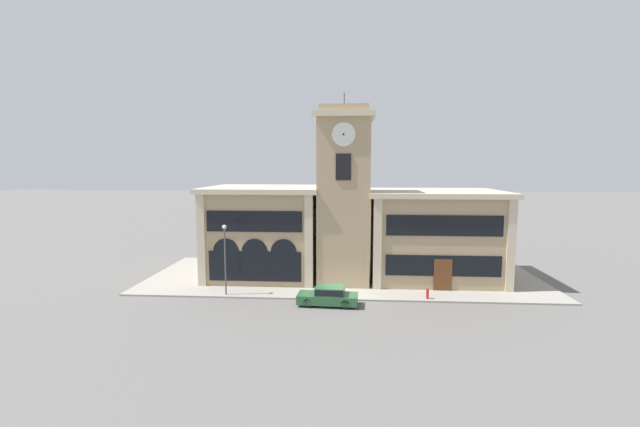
{
  "coord_description": "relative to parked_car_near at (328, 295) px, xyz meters",
  "views": [
    {
      "loc": [
        0.51,
        -32.89,
        10.64
      ],
      "look_at": [
        -1.96,
        2.99,
        6.62
      ],
      "focal_mm": 24.0,
      "sensor_mm": 36.0,
      "label": 1
    }
  ],
  "objects": [
    {
      "name": "ground_plane",
      "position": [
        1.02,
        1.13,
        -0.77
      ],
      "size": [
        300.0,
        300.0,
        0.0
      ],
      "primitive_type": "plane",
      "color": "#605E5B"
    },
    {
      "name": "town_hall_left_wing",
      "position": [
        -6.6,
        8.67,
        3.58
      ],
      "size": [
        10.8,
        9.88,
        8.65
      ],
      "color": "tan",
      "rests_on": "ground_plane"
    },
    {
      "name": "town_hall_right_wing",
      "position": [
        9.45,
        8.68,
        3.43
      ],
      "size": [
        12.41,
        9.88,
        8.35
      ],
      "color": "tan",
      "rests_on": "ground_plane"
    },
    {
      "name": "clock_tower",
      "position": [
        1.02,
        6.39,
        7.15
      ],
      "size": [
        5.25,
        5.25,
        16.96
      ],
      "color": "tan",
      "rests_on": "ground_plane"
    },
    {
      "name": "fire_hydrant",
      "position": [
        7.78,
        1.71,
        -0.2
      ],
      "size": [
        0.22,
        0.22,
        0.87
      ],
      "color": "red",
      "rests_on": "sidewalk_kerb"
    },
    {
      "name": "street_lamp",
      "position": [
        -8.49,
        1.68,
        3.17
      ],
      "size": [
        0.36,
        0.36,
        5.76
      ],
      "color": "#4C4C51",
      "rests_on": "sidewalk_kerb"
    },
    {
      "name": "sidewalk_kerb",
      "position": [
        1.02,
        8.21,
        -0.69
      ],
      "size": [
        36.57,
        14.17,
        0.15
      ],
      "color": "gray",
      "rests_on": "ground_plane"
    },
    {
      "name": "parked_car_near",
      "position": [
        0.0,
        0.0,
        0.0
      ],
      "size": [
        4.68,
        2.06,
        1.47
      ],
      "rotation": [
        0.0,
        0.0,
        3.08
      ],
      "color": "#285633",
      "rests_on": "ground_plane"
    }
  ]
}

